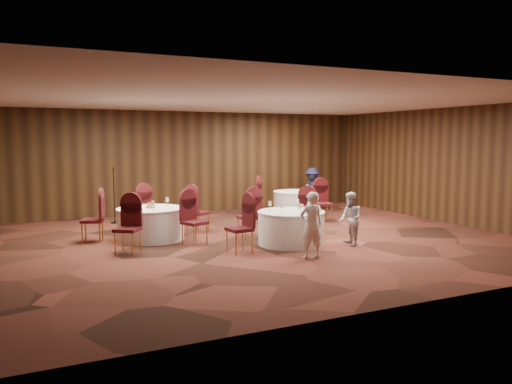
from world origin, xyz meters
name	(u,v)px	position (x,y,z in m)	size (l,w,h in m)	color
ground	(252,241)	(0.00, 0.00, 0.00)	(12.00, 12.00, 0.00)	black
room_shell	(252,155)	(0.00, 0.00, 1.96)	(12.00, 12.00, 12.00)	silver
table_main	(291,228)	(0.63, -0.71, 0.38)	(1.48, 1.48, 0.74)	white
table_left	(151,224)	(-2.06, 1.13, 0.38)	(1.55, 1.55, 0.74)	white
table_right	(296,203)	(2.87, 3.00, 0.38)	(1.41, 1.41, 0.74)	white
chairs_main	(268,219)	(0.33, -0.17, 0.50)	(2.99, 1.94, 1.00)	#380B14
chairs_left	(151,218)	(-2.05, 1.12, 0.50)	(3.22, 3.18, 1.00)	#380B14
chairs_right	(286,201)	(2.31, 2.60, 0.50)	(2.11, 2.44, 1.00)	#380B14
tabletop_main	(299,207)	(0.78, -0.79, 0.84)	(1.07, 1.09, 0.22)	silver
tabletop_left	(151,205)	(-2.05, 1.12, 0.82)	(0.82, 0.79, 0.22)	silver
tabletop_right	(308,187)	(3.10, 2.72, 0.90)	(0.08, 0.08, 0.22)	silver
mic_stand	(114,207)	(-2.44, 3.87, 0.45)	(0.24, 0.24, 1.56)	black
woman_a	(311,225)	(0.35, -2.02, 0.66)	(0.48, 0.31, 1.31)	white
woman_b	(350,219)	(1.76, -1.36, 0.59)	(0.57, 0.45, 1.18)	silver
man_c	(312,189)	(3.85, 3.66, 0.70)	(0.91, 0.52, 1.40)	black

